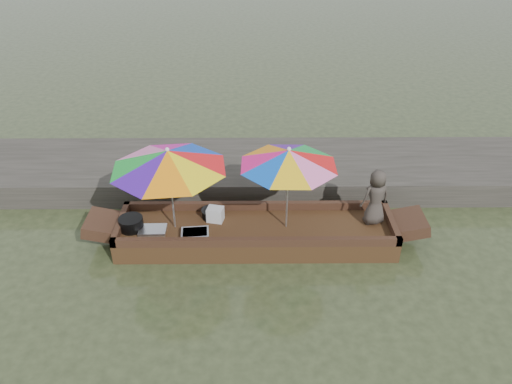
{
  "coord_description": "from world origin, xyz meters",
  "views": [
    {
      "loc": [
        -0.06,
        -7.15,
        5.48
      ],
      "look_at": [
        0.0,
        0.1,
        1.0
      ],
      "focal_mm": 35.0,
      "sensor_mm": 36.0,
      "label": 1
    }
  ],
  "objects_px": {
    "umbrella_bow": "(171,189)",
    "umbrella_stern": "(287,189)",
    "tray_scallop": "(153,230)",
    "tray_crayfish": "(195,234)",
    "supply_bag": "(215,214)",
    "charcoal_grill": "(211,214)",
    "boat_hull": "(256,234)",
    "vendor": "(376,197)",
    "cooking_pot": "(131,223)"
  },
  "relations": [
    {
      "from": "tray_scallop",
      "to": "charcoal_grill",
      "type": "bearing_deg",
      "value": 23.08
    },
    {
      "from": "boat_hull",
      "to": "tray_crayfish",
      "type": "distance_m",
      "value": 1.1
    },
    {
      "from": "umbrella_stern",
      "to": "supply_bag",
      "type": "bearing_deg",
      "value": 171.25
    },
    {
      "from": "tray_crayfish",
      "to": "boat_hull",
      "type": "bearing_deg",
      "value": 14.6
    },
    {
      "from": "tray_scallop",
      "to": "vendor",
      "type": "relative_size",
      "value": 0.45
    },
    {
      "from": "tray_scallop",
      "to": "umbrella_stern",
      "type": "distance_m",
      "value": 2.44
    },
    {
      "from": "tray_scallop",
      "to": "umbrella_bow",
      "type": "height_order",
      "value": "umbrella_bow"
    },
    {
      "from": "umbrella_stern",
      "to": "vendor",
      "type": "bearing_deg",
      "value": 4.45
    },
    {
      "from": "umbrella_bow",
      "to": "tray_crayfish",
      "type": "bearing_deg",
      "value": -35.83
    },
    {
      "from": "cooking_pot",
      "to": "tray_crayfish",
      "type": "bearing_deg",
      "value": -11.04
    },
    {
      "from": "cooking_pot",
      "to": "vendor",
      "type": "height_order",
      "value": "vendor"
    },
    {
      "from": "tray_scallop",
      "to": "boat_hull",
      "type": "bearing_deg",
      "value": 4.45
    },
    {
      "from": "umbrella_bow",
      "to": "charcoal_grill",
      "type": "bearing_deg",
      "value": 24.47
    },
    {
      "from": "charcoal_grill",
      "to": "umbrella_stern",
      "type": "bearing_deg",
      "value": -11.91
    },
    {
      "from": "tray_crayfish",
      "to": "supply_bag",
      "type": "xyz_separation_m",
      "value": [
        0.32,
        0.47,
        0.09
      ]
    },
    {
      "from": "supply_bag",
      "to": "boat_hull",
      "type": "bearing_deg",
      "value": -14.92
    },
    {
      "from": "boat_hull",
      "to": "vendor",
      "type": "distance_m",
      "value": 2.19
    },
    {
      "from": "cooking_pot",
      "to": "charcoal_grill",
      "type": "bearing_deg",
      "value": 13.72
    },
    {
      "from": "tray_crayfish",
      "to": "vendor",
      "type": "relative_size",
      "value": 0.45
    },
    {
      "from": "cooking_pot",
      "to": "tray_scallop",
      "type": "relative_size",
      "value": 0.9
    },
    {
      "from": "cooking_pot",
      "to": "supply_bag",
      "type": "relative_size",
      "value": 1.5
    },
    {
      "from": "tray_crayfish",
      "to": "umbrella_bow",
      "type": "relative_size",
      "value": 0.24
    },
    {
      "from": "umbrella_bow",
      "to": "umbrella_stern",
      "type": "height_order",
      "value": "same"
    },
    {
      "from": "cooking_pot",
      "to": "vendor",
      "type": "bearing_deg",
      "value": 2.33
    },
    {
      "from": "charcoal_grill",
      "to": "umbrella_stern",
      "type": "relative_size",
      "value": 0.2
    },
    {
      "from": "tray_crayfish",
      "to": "supply_bag",
      "type": "height_order",
      "value": "supply_bag"
    },
    {
      "from": "charcoal_grill",
      "to": "umbrella_stern",
      "type": "height_order",
      "value": "umbrella_stern"
    },
    {
      "from": "supply_bag",
      "to": "umbrella_stern",
      "type": "height_order",
      "value": "umbrella_stern"
    },
    {
      "from": "tray_crayfish",
      "to": "tray_scallop",
      "type": "height_order",
      "value": "tray_crayfish"
    },
    {
      "from": "vendor",
      "to": "umbrella_stern",
      "type": "distance_m",
      "value": 1.57
    },
    {
      "from": "vendor",
      "to": "umbrella_bow",
      "type": "bearing_deg",
      "value": -14.83
    },
    {
      "from": "tray_scallop",
      "to": "supply_bag",
      "type": "xyz_separation_m",
      "value": [
        1.07,
        0.33,
        0.1
      ]
    },
    {
      "from": "vendor",
      "to": "umbrella_bow",
      "type": "relative_size",
      "value": 0.53
    },
    {
      "from": "cooking_pot",
      "to": "umbrella_stern",
      "type": "xyz_separation_m",
      "value": [
        2.7,
        0.05,
        0.66
      ]
    },
    {
      "from": "charcoal_grill",
      "to": "vendor",
      "type": "bearing_deg",
      "value": -3.21
    },
    {
      "from": "cooking_pot",
      "to": "umbrella_stern",
      "type": "bearing_deg",
      "value": 1.12
    },
    {
      "from": "boat_hull",
      "to": "supply_bag",
      "type": "height_order",
      "value": "supply_bag"
    },
    {
      "from": "charcoal_grill",
      "to": "tray_crayfish",
      "type": "bearing_deg",
      "value": -113.52
    },
    {
      "from": "tray_scallop",
      "to": "charcoal_grill",
      "type": "relative_size",
      "value": 1.41
    },
    {
      "from": "tray_crayfish",
      "to": "charcoal_grill",
      "type": "xyz_separation_m",
      "value": [
        0.24,
        0.55,
        0.03
      ]
    },
    {
      "from": "tray_scallop",
      "to": "umbrella_stern",
      "type": "bearing_deg",
      "value": 3.44
    },
    {
      "from": "tray_crayfish",
      "to": "umbrella_bow",
      "type": "bearing_deg",
      "value": 144.17
    },
    {
      "from": "tray_scallop",
      "to": "umbrella_bow",
      "type": "relative_size",
      "value": 0.24
    },
    {
      "from": "charcoal_grill",
      "to": "vendor",
      "type": "relative_size",
      "value": 0.32
    },
    {
      "from": "charcoal_grill",
      "to": "supply_bag",
      "type": "height_order",
      "value": "supply_bag"
    },
    {
      "from": "umbrella_stern",
      "to": "cooking_pot",
      "type": "bearing_deg",
      "value": -178.88
    },
    {
      "from": "boat_hull",
      "to": "umbrella_bow",
      "type": "height_order",
      "value": "umbrella_bow"
    },
    {
      "from": "charcoal_grill",
      "to": "vendor",
      "type": "distance_m",
      "value": 2.92
    },
    {
      "from": "vendor",
      "to": "umbrella_stern",
      "type": "height_order",
      "value": "umbrella_stern"
    },
    {
      "from": "umbrella_bow",
      "to": "umbrella_stern",
      "type": "distance_m",
      "value": 1.95
    }
  ]
}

